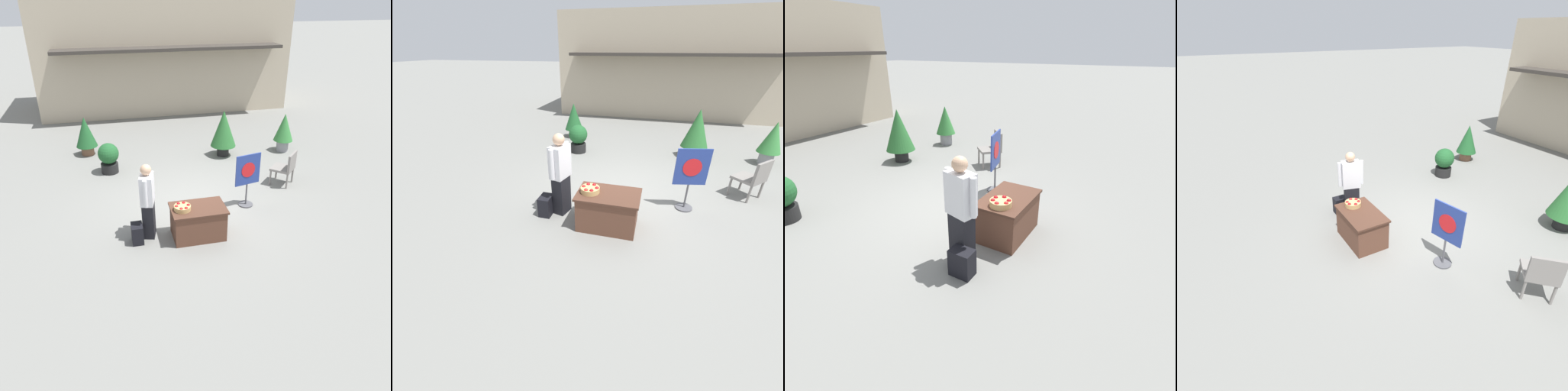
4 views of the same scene
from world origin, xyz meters
TOP-DOWN VIEW (x-y plane):
  - ground_plane at (0.00, 0.00)m, footprint 120.00×120.00m
  - storefront_building at (0.81, 9.81)m, footprint 10.52×5.04m
  - display_table at (-0.23, -1.36)m, footprint 1.17×0.76m
  - apple_basket at (-0.58, -1.39)m, footprint 0.35×0.35m
  - person_visitor at (-1.26, -1.10)m, footprint 0.36×0.59m
  - backpack at (-1.54, -1.29)m, footprint 0.24×0.34m
  - poster_board at (1.25, -0.32)m, footprint 0.66×0.36m
  - patio_chair at (2.70, 0.53)m, footprint 0.78×0.78m
  - potted_plant_near_right at (-1.96, 2.47)m, footprint 0.60×0.60m
  - potted_plant_far_right at (1.67, 2.96)m, footprint 0.81×0.81m
  - potted_plant_near_left at (3.72, 2.89)m, footprint 0.63×0.63m
  - potted_plant_far_left at (-2.61, 4.06)m, footprint 0.68×0.68m

SIDE VIEW (x-z plane):
  - ground_plane at x=0.00m, z-range 0.00..0.00m
  - backpack at x=-1.54m, z-range 0.00..0.42m
  - display_table at x=-0.23m, z-range 0.00..0.72m
  - potted_plant_near_right at x=-1.96m, z-range 0.03..0.93m
  - patio_chair at x=2.70m, z-range 0.06..1.00m
  - potted_plant_far_left at x=-2.61m, z-range 0.09..1.33m
  - potted_plant_near_left at x=3.72m, z-range 0.10..1.36m
  - poster_board at x=1.25m, z-range 0.09..1.44m
  - apple_basket at x=-0.58m, z-range 0.71..0.84m
  - person_visitor at x=-1.26m, z-range 0.02..1.70m
  - potted_plant_far_right at x=1.67m, z-range 0.12..1.60m
  - storefront_building at x=0.81m, z-range 0.00..4.49m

